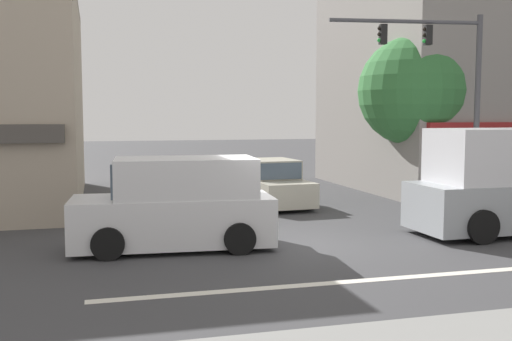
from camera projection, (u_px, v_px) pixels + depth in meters
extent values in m
plane|color=#3D3D3F|center=(280.00, 244.00, 14.44)|extent=(120.00, 120.00, 0.00)
cube|color=silver|center=(337.00, 283.00, 11.08)|extent=(9.00, 0.24, 0.01)
cube|color=gray|center=(470.00, 55.00, 25.77)|extent=(10.45, 9.78, 11.31)
cylinder|color=#4C3823|center=(411.00, 166.00, 21.78)|extent=(0.32, 0.32, 2.49)
sphere|color=#337038|center=(413.00, 91.00, 21.53)|extent=(3.94, 3.94, 3.94)
cylinder|color=#47474C|center=(477.00, 115.00, 18.85)|extent=(0.18, 0.18, 6.20)
cylinder|color=#47474C|center=(406.00, 21.00, 18.27)|extent=(4.77, 0.75, 0.12)
cube|color=black|center=(428.00, 35.00, 18.40)|extent=(0.23, 0.26, 0.60)
sphere|color=black|center=(425.00, 29.00, 18.37)|extent=(0.12, 0.12, 0.12)
sphere|color=black|center=(424.00, 35.00, 18.39)|extent=(0.12, 0.12, 0.12)
sphere|color=green|center=(424.00, 41.00, 18.40)|extent=(0.12, 0.12, 0.12)
cube|color=black|center=(383.00, 34.00, 18.21)|extent=(0.23, 0.26, 0.60)
sphere|color=black|center=(379.00, 28.00, 18.18)|extent=(0.12, 0.12, 0.12)
sphere|color=black|center=(379.00, 34.00, 18.20)|extent=(0.12, 0.12, 0.12)
sphere|color=green|center=(379.00, 40.00, 18.22)|extent=(0.12, 0.12, 0.12)
cube|color=#B7B29E|center=(272.00, 190.00, 20.55)|extent=(1.94, 4.19, 0.80)
cube|color=#B7B29E|center=(271.00, 169.00, 20.58)|extent=(1.67, 1.99, 0.64)
cube|color=#475666|center=(281.00, 171.00, 19.67)|extent=(1.44, 0.15, 0.54)
cylinder|color=black|center=(310.00, 200.00, 19.64)|extent=(0.22, 0.65, 0.64)
cylinder|color=black|center=(261.00, 202.00, 19.11)|extent=(0.22, 0.65, 0.64)
cylinder|color=black|center=(282.00, 191.00, 22.04)|extent=(0.22, 0.65, 0.64)
cylinder|color=black|center=(238.00, 193.00, 21.51)|extent=(0.22, 0.65, 0.64)
cube|color=silver|center=(173.00, 220.00, 13.88)|extent=(4.72, 2.18, 1.10)
cube|color=silver|center=(185.00, 177.00, 13.85)|extent=(3.33, 2.03, 0.90)
cube|color=#475666|center=(114.00, 179.00, 13.55)|extent=(0.18, 1.66, 0.76)
cylinder|color=black|center=(108.00, 244.00, 12.75)|extent=(0.73, 0.25, 0.72)
cylinder|color=black|center=(112.00, 228.00, 14.55)|extent=(0.73, 0.25, 0.72)
cylinder|color=black|center=(240.00, 239.00, 13.28)|extent=(0.73, 0.25, 0.72)
cylinder|color=black|center=(228.00, 224.00, 15.08)|extent=(0.73, 0.25, 0.72)
cube|color=silver|center=(499.00, 156.00, 15.49)|extent=(3.42, 1.94, 1.40)
cylinder|color=black|center=(436.00, 214.00, 16.28)|extent=(0.84, 0.25, 0.84)
cylinder|color=black|center=(482.00, 227.00, 14.37)|extent=(0.84, 0.25, 0.84)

